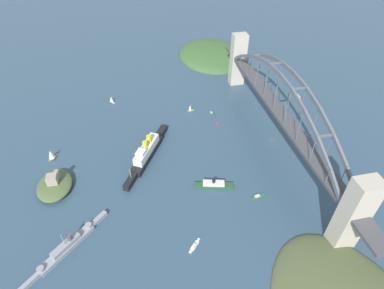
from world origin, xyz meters
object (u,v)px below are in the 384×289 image
object	(u,v)px
small_boat_0	(194,246)
small_boat_2	(111,99)
ocean_liner	(147,152)
seaplane_second_in_formation	(314,151)
naval_cruiser	(67,247)
small_boat_3	(211,113)
channel_marker_buoy	(218,123)
small_boat_4	(51,154)
harbor_ferry_steamer	(214,185)
small_boat_5	(258,196)
seaplane_taxiing_near_bridge	(298,97)
fort_island_mid_harbor	(55,185)
small_boat_1	(190,108)
harbor_arch_bridge	(279,111)

from	to	relation	value
small_boat_0	small_boat_2	world-z (taller)	small_boat_2
ocean_liner	seaplane_second_in_formation	world-z (taller)	ocean_liner
naval_cruiser	small_boat_3	bearing A→B (deg)	-45.31
channel_marker_buoy	ocean_liner	bearing A→B (deg)	114.32
small_boat_3	ocean_liner	bearing A→B (deg)	125.80
small_boat_4	channel_marker_buoy	bearing A→B (deg)	-83.22
naval_cruiser	small_boat_0	xyz separation A→B (m)	(-16.07, -84.45, -2.11)
naval_cruiser	small_boat_4	world-z (taller)	naval_cruiser
small_boat_3	harbor_ferry_steamer	bearing A→B (deg)	166.29
small_boat_0	small_boat_4	bearing A→B (deg)	43.30
small_boat_5	seaplane_taxiing_near_bridge	bearing A→B (deg)	-37.49
small_boat_0	small_boat_4	distance (m)	154.95
naval_cruiser	fort_island_mid_harbor	size ratio (longest dim) A/B	1.46
naval_cruiser	small_boat_3	size ratio (longest dim) A/B	5.62
small_boat_0	channel_marker_buoy	bearing A→B (deg)	-22.05
seaplane_taxiing_near_bridge	small_boat_4	distance (m)	267.19
fort_island_mid_harbor	small_boat_4	distance (m)	37.92
seaplane_second_in_formation	small_boat_3	world-z (taller)	seaplane_second_in_formation
small_boat_5	small_boat_3	bearing A→B (deg)	3.16
fort_island_mid_harbor	small_boat_1	size ratio (longest dim) A/B	4.39
seaplane_taxiing_near_bridge	small_boat_5	distance (m)	161.44
harbor_arch_bridge	seaplane_taxiing_near_bridge	world-z (taller)	harbor_arch_bridge
small_boat_3	small_boat_4	xyz separation A→B (m)	(-38.23, 158.12, 4.31)
small_boat_2	small_boat_5	world-z (taller)	small_boat_2
seaplane_taxiing_near_bridge	small_boat_4	size ratio (longest dim) A/B	0.93
harbor_arch_bridge	small_boat_1	world-z (taller)	harbor_arch_bridge
harbor_arch_bridge	harbor_ferry_steamer	bearing A→B (deg)	123.11
seaplane_second_in_formation	small_boat_3	distance (m)	110.79
seaplane_taxiing_near_bridge	small_boat_1	size ratio (longest dim) A/B	1.23
small_boat_1	small_boat_5	distance (m)	132.15
harbor_arch_bridge	fort_island_mid_harbor	distance (m)	201.16
small_boat_2	channel_marker_buoy	distance (m)	124.47
ocean_liner	small_boat_0	world-z (taller)	ocean_liner
naval_cruiser	harbor_arch_bridge	bearing A→B (deg)	-66.26
fort_island_mid_harbor	small_boat_5	size ratio (longest dim) A/B	2.87
ocean_liner	small_boat_1	bearing A→B (deg)	-39.70
naval_cruiser	channel_marker_buoy	size ratio (longest dim) A/B	19.50
ocean_liner	harbor_arch_bridge	bearing A→B (deg)	-90.47
fort_island_mid_harbor	small_boat_0	size ratio (longest dim) A/B	3.46
small_boat_3	seaplane_taxiing_near_bridge	bearing A→B (deg)	-84.99
small_boat_5	channel_marker_buoy	size ratio (longest dim) A/B	4.66
harbor_arch_bridge	seaplane_taxiing_near_bridge	bearing A→B (deg)	-42.42
small_boat_3	small_boat_4	size ratio (longest dim) A/B	0.87
small_boat_0	small_boat_3	xyz separation A→B (m)	(150.95, -51.88, 0.10)
seaplane_taxiing_near_bridge	small_boat_0	distance (m)	224.06
small_boat_1	small_boat_2	distance (m)	90.64
harbor_ferry_steamer	small_boat_0	distance (m)	56.99
harbor_ferry_steamer	small_boat_5	bearing A→B (deg)	-119.95
small_boat_0	naval_cruiser	bearing A→B (deg)	79.23
seaplane_second_in_formation	small_boat_2	size ratio (longest dim) A/B	1.18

